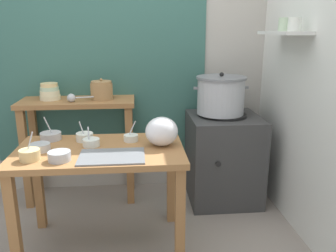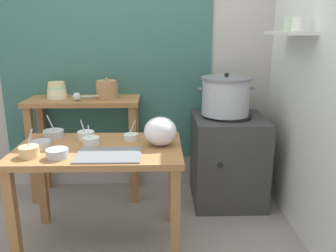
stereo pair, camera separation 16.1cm
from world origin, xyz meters
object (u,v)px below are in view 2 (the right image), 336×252
stove_block (228,159)px  prep_bowl_5 (167,132)px  prep_bowl_1 (86,135)px  prep_bowl_2 (29,151)px  ladle (78,97)px  plastic_bag (160,131)px  bowl_stack_enamel (57,91)px  prep_bowl_6 (54,133)px  prep_bowl_4 (57,153)px  prep_bowl_7 (91,140)px  prep_bowl_0 (41,144)px  serving_tray (109,155)px  steamer_pot (226,96)px  back_shelf_table (85,123)px  prep_bowl_3 (131,137)px  clay_pot (107,90)px  prep_table (100,162)px

stove_block → prep_bowl_5: 0.76m
prep_bowl_1 → prep_bowl_2: 0.45m
ladle → plastic_bag: ladle is taller
bowl_stack_enamel → prep_bowl_6: bowl_stack_enamel is taller
prep_bowl_4 → prep_bowl_7: size_ratio=1.05×
prep_bowl_2 → prep_bowl_6: prep_bowl_6 is taller
prep_bowl_2 → prep_bowl_7: (0.33, 0.23, -0.01)m
prep_bowl_0 → ladle: bearing=81.2°
prep_bowl_1 → ladle: bearing=107.4°
prep_bowl_6 → serving_tray: bearing=-41.1°
steamer_pot → prep_bowl_2: steamer_pot is taller
back_shelf_table → prep_bowl_2: 0.95m
prep_bowl_1 → prep_bowl_4: 0.39m
prep_bowl_3 → prep_bowl_4: (-0.42, -0.34, 0.00)m
steamer_pot → plastic_bag: bearing=-131.3°
stove_block → prep_bowl_2: size_ratio=4.58×
steamer_pot → serving_tray: bearing=-136.7°
back_shelf_table → plastic_bag: 1.00m
clay_pot → prep_bowl_7: (-0.02, -0.70, -0.23)m
prep_bowl_3 → clay_pot: bearing=111.7°
prep_bowl_1 → prep_bowl_3: size_ratio=0.99×
back_shelf_table → prep_bowl_0: (-0.13, -0.77, 0.07)m
prep_bowl_1 → prep_bowl_6: bearing=169.0°
plastic_bag → prep_bowl_7: size_ratio=1.71×
back_shelf_table → prep_bowl_0: bearing=-99.3°
clay_pot → prep_bowl_3: size_ratio=1.30×
prep_bowl_3 → prep_bowl_6: size_ratio=0.83×
bowl_stack_enamel → serving_tray: 1.14m
ladle → prep_bowl_1: bearing=-72.6°
prep_table → clay_pot: 0.84m
back_shelf_table → prep_bowl_4: back_shelf_table is taller
steamer_pot → bowl_stack_enamel: bearing=174.5°
prep_table → prep_bowl_1: size_ratio=7.78×
plastic_bag → prep_bowl_5: plastic_bag is taller
prep_bowl_3 → prep_bowl_4: size_ratio=1.07×
back_shelf_table → bowl_stack_enamel: bearing=172.8°
prep_bowl_1 → stove_block: bearing=22.0°
bowl_stack_enamel → prep_bowl_4: bearing=-75.2°
prep_bowl_5 → prep_bowl_2: bearing=-154.7°
prep_bowl_2 → stove_block: bearing=30.0°
back_shelf_table → prep_bowl_1: bearing=-77.3°
prep_table → prep_bowl_3: (0.20, 0.14, 0.14)m
back_shelf_table → ladle: (-0.02, -0.10, 0.26)m
prep_bowl_0 → prep_bowl_6: bearing=86.6°
prep_bowl_3 → prep_table: bearing=-145.3°
plastic_bag → prep_bowl_2: bearing=-166.1°
serving_tray → prep_bowl_3: prep_bowl_3 is taller
plastic_bag → serving_tray: bearing=-148.6°
steamer_pot → prep_bowl_2: size_ratio=2.74×
prep_bowl_6 → prep_bowl_7: bearing=-29.3°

